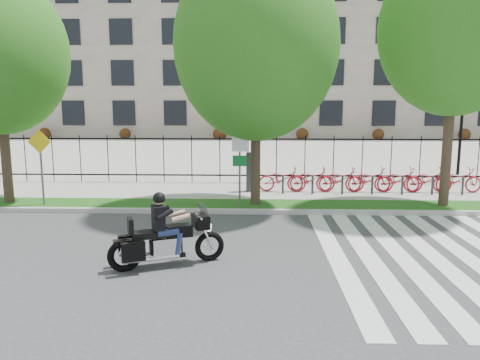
{
  "coord_description": "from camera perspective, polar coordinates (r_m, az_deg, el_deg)",
  "views": [
    {
      "loc": [
        0.33,
        -10.47,
        3.52
      ],
      "look_at": [
        -0.13,
        3.0,
        1.28
      ],
      "focal_mm": 35.0,
      "sensor_mm": 36.0,
      "label": 1
    }
  ],
  "objects": [
    {
      "name": "iron_fence",
      "position": [
        19.81,
        0.99,
        2.57
      ],
      "size": [
        30.0,
        0.06,
        2.0
      ],
      "primitive_type": null,
      "color": "black",
      "rests_on": "sidewalk"
    },
    {
      "name": "ground",
      "position": [
        11.05,
        0.14,
        -9.14
      ],
      "size": [
        120.0,
        120.0,
        0.0
      ],
      "primitive_type": "plane",
      "color": "#363638",
      "rests_on": "ground"
    },
    {
      "name": "plaza",
      "position": [
        35.64,
        1.42,
        3.86
      ],
      "size": [
        80.0,
        34.0,
        0.1
      ],
      "primitive_type": "cube",
      "color": "gray",
      "rests_on": "ground"
    },
    {
      "name": "curb",
      "position": [
        14.97,
        0.64,
        -3.86
      ],
      "size": [
        60.0,
        0.2,
        0.15
      ],
      "primitive_type": "cube",
      "color": "#AEABA3",
      "rests_on": "ground"
    },
    {
      "name": "crosswalk_stripes",
      "position": [
        11.92,
        24.29,
        -8.57
      ],
      "size": [
        5.7,
        8.0,
        0.01
      ],
      "primitive_type": null,
      "color": "silver",
      "rests_on": "ground"
    },
    {
      "name": "lamp_post_left",
      "position": [
        25.63,
        -27.07,
        7.72
      ],
      "size": [
        1.06,
        0.7,
        4.25
      ],
      "color": "black",
      "rests_on": "ground"
    },
    {
      "name": "street_tree_1",
      "position": [
        15.52,
        1.99,
        16.04
      ],
      "size": [
        5.31,
        5.31,
        8.21
      ],
      "color": "#34241C",
      "rests_on": "grass_verge"
    },
    {
      "name": "bike_share_station",
      "position": [
        18.39,
        15.24,
        0.07
      ],
      "size": [
        8.88,
        0.86,
        1.5
      ],
      "color": "#2D2D33",
      "rests_on": "sidewalk"
    },
    {
      "name": "office_building",
      "position": [
        55.76,
        1.67,
        16.08
      ],
      "size": [
        60.0,
        21.9,
        20.15
      ],
      "color": "gray",
      "rests_on": "ground"
    },
    {
      "name": "street_tree_2",
      "position": [
        16.78,
        24.82,
        16.39
      ],
      "size": [
        4.76,
        4.76,
        8.4
      ],
      "color": "#34241C",
      "rests_on": "grass_verge"
    },
    {
      "name": "sidewalk",
      "position": [
        18.25,
        0.89,
        -1.44
      ],
      "size": [
        60.0,
        3.5,
        0.15
      ],
      "primitive_type": "cube",
      "color": "gray",
      "rests_on": "ground"
    },
    {
      "name": "motorcycle_rider",
      "position": [
        10.29,
        -8.91,
        -6.82
      ],
      "size": [
        2.43,
        1.32,
        1.98
      ],
      "color": "black",
      "rests_on": "ground"
    },
    {
      "name": "grass_verge",
      "position": [
        15.8,
        0.71,
        -3.15
      ],
      "size": [
        60.0,
        1.5,
        0.15
      ],
      "primitive_type": "cube",
      "color": "#174912",
      "rests_on": "ground"
    },
    {
      "name": "sign_pole_warning",
      "position": [
        16.73,
        -23.14,
        2.58
      ],
      "size": [
        0.78,
        0.09,
        2.49
      ],
      "color": "#59595B",
      "rests_on": "grass_verge"
    },
    {
      "name": "lamp_post_right",
      "position": [
        24.46,
        25.5,
        7.8
      ],
      "size": [
        1.06,
        0.7,
        4.25
      ],
      "color": "black",
      "rests_on": "ground"
    },
    {
      "name": "sign_pole_regulatory",
      "position": [
        15.16,
        -0.05,
        2.7
      ],
      "size": [
        0.5,
        0.09,
        2.5
      ],
      "color": "#59595B",
      "rests_on": "grass_verge"
    }
  ]
}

